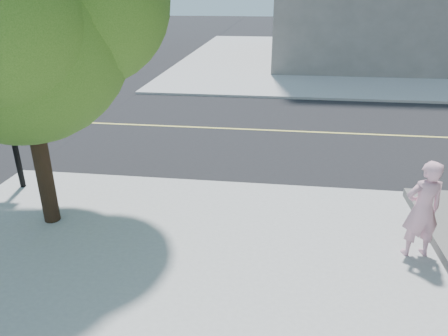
# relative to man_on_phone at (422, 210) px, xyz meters

# --- Properties ---
(ground) EXTENTS (140.00, 140.00, 0.00)m
(ground) POSITION_rel_man_on_phone_xyz_m (-8.00, 2.54, -1.01)
(ground) COLOR black
(ground) RESTS_ON ground
(road_ew) EXTENTS (140.00, 9.00, 0.01)m
(road_ew) POSITION_rel_man_on_phone_xyz_m (-8.00, 7.04, -1.00)
(road_ew) COLOR black
(road_ew) RESTS_ON ground
(sidewalk_ne) EXTENTS (29.00, 25.00, 0.12)m
(sidewalk_ne) POSITION_rel_man_on_phone_xyz_m (5.50, 24.04, -0.95)
(sidewalk_ne) COLOR #A3A3A3
(sidewalk_ne) RESTS_ON ground
(man_on_phone) EXTENTS (0.72, 0.55, 1.77)m
(man_on_phone) POSITION_rel_man_on_phone_xyz_m (0.00, 0.00, 0.00)
(man_on_phone) COLOR #DB9EB5
(man_on_phone) RESTS_ON sidewalk_se
(street_tree) EXTENTS (4.72, 4.29, 6.26)m
(street_tree) POSITION_rel_man_on_phone_xyz_m (-6.81, 0.28, 3.16)
(street_tree) COLOR black
(street_tree) RESTS_ON sidewalk_se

